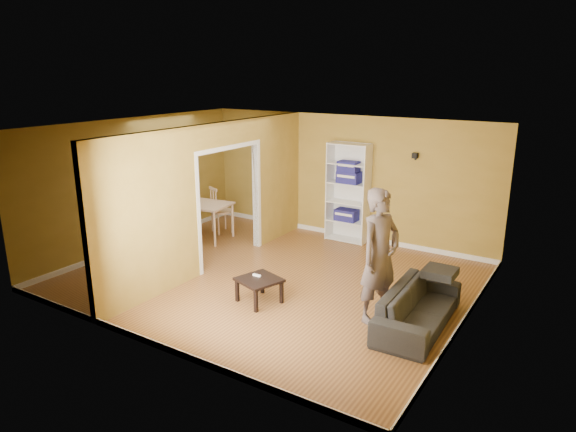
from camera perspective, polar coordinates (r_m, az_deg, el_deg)
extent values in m
plane|color=olive|center=(8.98, -1.77, -6.87)|extent=(6.50, 6.50, 0.00)
plane|color=white|center=(8.32, -1.93, 9.86)|extent=(6.50, 6.50, 0.00)
plane|color=#A78736|center=(10.88, 6.32, 4.29)|extent=(6.50, 0.00, 6.50)
plane|color=#A78736|center=(6.57, -15.46, -4.04)|extent=(6.50, 0.00, 6.50)
plane|color=#A78736|center=(10.68, -16.46, 3.50)|extent=(0.00, 5.50, 5.50)
plane|color=#A78736|center=(7.32, 19.74, -2.37)|extent=(0.00, 5.50, 5.50)
cube|color=black|center=(10.16, 13.93, 6.53)|extent=(0.10, 0.10, 0.10)
imported|color=black|center=(7.47, 14.33, -9.20)|extent=(1.96, 0.89, 0.74)
imported|color=slate|center=(7.25, 10.21, -3.17)|extent=(0.99, 0.87, 2.27)
cube|color=white|center=(10.88, 4.68, 2.86)|extent=(0.02, 0.38, 2.06)
cube|color=white|center=(10.52, 8.76, 2.28)|extent=(0.02, 0.38, 2.06)
cube|color=white|center=(10.85, 7.10, 2.76)|extent=(0.87, 0.02, 2.06)
cube|color=white|center=(10.97, 6.52, -2.56)|extent=(0.83, 0.38, 0.02)
cube|color=white|center=(10.85, 6.59, -0.53)|extent=(0.83, 0.38, 0.02)
cube|color=white|center=(10.74, 6.65, 1.53)|extent=(0.83, 0.38, 0.02)
cube|color=white|center=(10.65, 6.72, 3.64)|extent=(0.83, 0.38, 0.02)
cube|color=white|center=(10.57, 6.79, 5.77)|extent=(0.83, 0.38, 0.02)
cube|color=white|center=(10.51, 6.87, 7.94)|extent=(0.83, 0.38, 0.02)
cube|color=#151B4D|center=(10.82, 6.52, 0.13)|extent=(0.46, 0.30, 0.24)
cube|color=navy|center=(10.62, 6.78, 4.30)|extent=(0.46, 0.30, 0.24)
cube|color=navy|center=(10.59, 6.74, 5.38)|extent=(0.42, 0.27, 0.21)
cube|color=black|center=(7.96, -3.24, -7.09)|extent=(0.59, 0.59, 0.04)
cube|color=black|center=(7.99, -5.69, -8.57)|extent=(0.05, 0.05, 0.35)
cube|color=black|center=(7.72, -2.78, -9.41)|extent=(0.05, 0.05, 0.35)
cube|color=black|center=(8.35, -3.61, -7.42)|extent=(0.05, 0.05, 0.35)
cube|color=black|center=(8.09, -0.77, -8.17)|extent=(0.05, 0.05, 0.35)
cube|color=white|center=(8.03, -3.48, -6.60)|extent=(0.14, 0.04, 0.03)
cube|color=tan|center=(10.99, -9.70, 1.32)|extent=(1.23, 0.82, 0.04)
cylinder|color=tan|center=(11.23, -12.98, -0.59)|extent=(0.05, 0.05, 0.73)
cylinder|color=tan|center=(10.48, -8.61, -1.54)|extent=(0.05, 0.05, 0.73)
cylinder|color=tan|center=(11.72, -10.51, 0.25)|extent=(0.05, 0.05, 0.73)
cylinder|color=tan|center=(11.01, -6.18, -0.60)|extent=(0.05, 0.05, 0.73)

